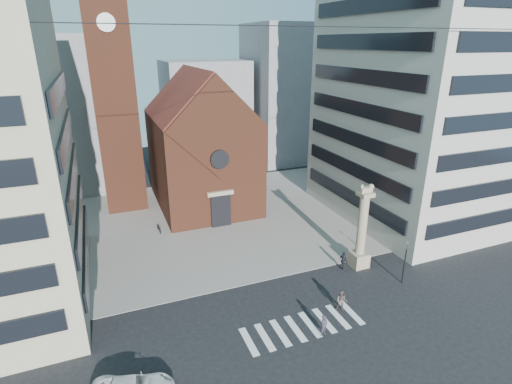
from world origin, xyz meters
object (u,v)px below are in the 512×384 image
(pedestrian_1, at_px, (341,301))
(scooter_0, at_px, (159,228))
(pedestrian_2, at_px, (343,261))
(traffic_light, at_px, (405,261))
(lion_column, at_px, (361,235))
(pedestrian_0, at_px, (324,325))

(pedestrian_1, distance_m, scooter_0, 23.52)
(pedestrian_1, height_order, pedestrian_2, same)
(pedestrian_1, xyz_separation_m, scooter_0, (-11.67, 20.42, -0.40))
(traffic_light, xyz_separation_m, scooter_0, (-19.24, 19.02, -1.75))
(traffic_light, distance_m, scooter_0, 27.11)
(traffic_light, distance_m, pedestrian_2, 5.68)
(lion_column, distance_m, traffic_light, 4.62)
(lion_column, xyz_separation_m, pedestrian_1, (-5.58, -5.40, -2.51))
(lion_column, height_order, pedestrian_0, lion_column)
(pedestrian_0, relative_size, pedestrian_2, 0.94)
(traffic_light, xyz_separation_m, pedestrian_1, (-7.57, -1.40, -1.34))
(traffic_light, relative_size, pedestrian_0, 2.43)
(pedestrian_0, relative_size, pedestrian_1, 0.94)
(lion_column, bearing_deg, pedestrian_2, 180.00)
(pedestrian_0, xyz_separation_m, pedestrian_2, (6.64, 7.43, 0.06))
(lion_column, distance_m, pedestrian_0, 11.54)
(pedestrian_2, bearing_deg, pedestrian_0, 125.49)
(lion_column, bearing_deg, scooter_0, 138.95)
(lion_column, xyz_separation_m, scooter_0, (-17.25, 15.02, -2.92))
(lion_column, relative_size, scooter_0, 4.65)
(pedestrian_0, xyz_separation_m, scooter_0, (-8.80, 22.45, -0.34))
(pedestrian_0, xyz_separation_m, pedestrian_1, (2.87, 2.03, 0.06))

